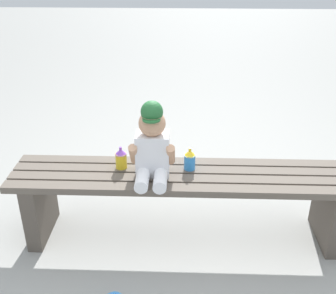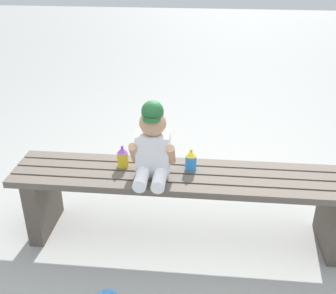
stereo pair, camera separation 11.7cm
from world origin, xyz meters
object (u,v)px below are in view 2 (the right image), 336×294
park_bench (184,193)px  sippy_cup_right (191,160)px  child_figure (153,144)px  sippy_cup_left (123,157)px

park_bench → sippy_cup_right: 0.19m
child_figure → sippy_cup_right: bearing=20.5°
child_figure → sippy_cup_right: size_ratio=3.26×
park_bench → child_figure: 0.34m
sippy_cup_left → park_bench: bearing=-8.2°
child_figure → sippy_cup_right: 0.24m
park_bench → sippy_cup_left: sippy_cup_left is taller
park_bench → sippy_cup_left: bearing=171.8°
sippy_cup_left → sippy_cup_right: 0.37m
park_bench → child_figure: child_figure is taller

